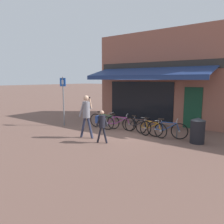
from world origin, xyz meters
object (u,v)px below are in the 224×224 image
bicycle_purple (118,123)px  bicycle_orange (150,128)px  litter_bin (197,130)px  bicycle_blue (167,130)px  bicycle_black (137,126)px  parking_sign (63,96)px  bicycle_green (104,121)px  pedestrian_adult (86,111)px  pedestrian_child (101,122)px

bicycle_purple → bicycle_orange: (1.72, 0.06, -0.02)m
litter_bin → bicycle_blue: bearing=-177.9°
bicycle_orange → bicycle_blue: bicycle_blue is taller
bicycle_black → parking_sign: (-4.03, -0.94, 1.24)m
parking_sign → bicycle_green: bearing=21.4°
bicycle_black → litter_bin: (2.72, 0.01, 0.16)m
litter_bin → pedestrian_adult: bearing=-153.0°
bicycle_blue → litter_bin: size_ratio=1.67×
bicycle_purple → parking_sign: bearing=171.5°
litter_bin → parking_sign: (-6.75, -0.95, 1.08)m
pedestrian_adult → pedestrian_child: pedestrian_adult is taller
bicycle_blue → bicycle_purple: bearing=168.5°
bicycle_purple → bicycle_blue: 2.48m
bicycle_green → parking_sign: bearing=-165.0°
bicycle_green → parking_sign: size_ratio=0.68×
bicycle_green → bicycle_blue: 3.38m
pedestrian_adult → pedestrian_child: 1.06m
bicycle_black → litter_bin: size_ratio=1.66×
pedestrian_adult → bicycle_purple: bearing=83.6°
bicycle_green → pedestrian_child: bearing=-59.6°
bicycle_black → pedestrian_adult: pedestrian_adult is taller
bicycle_orange → litter_bin: 2.01m
bicycle_green → bicycle_black: size_ratio=1.05×
pedestrian_adult → parking_sign: size_ratio=0.70×
bicycle_black → bicycle_blue: size_ratio=0.99×
bicycle_green → litter_bin: 4.62m
bicycle_orange → parking_sign: parking_sign is taller
bicycle_purple → litter_bin: 3.72m
bicycle_black → bicycle_green: bearing=-162.3°
pedestrian_adult → litter_bin: 4.56m
bicycle_orange → pedestrian_child: size_ratio=1.32×
bicycle_blue → bicycle_green: bearing=167.3°
bicycle_purple → parking_sign: parking_sign is taller
bicycle_orange → pedestrian_child: bearing=-104.9°
bicycle_blue → litter_bin: litter_bin is taller
pedestrian_adult → parking_sign: 2.97m
bicycle_blue → parking_sign: size_ratio=0.65×
bicycle_blue → litter_bin: bearing=-11.8°
bicycle_green → pedestrian_adult: pedestrian_adult is taller
bicycle_black → parking_sign: size_ratio=0.65×
bicycle_blue → pedestrian_adult: bearing=-158.1°
pedestrian_adult → parking_sign: (-2.73, 1.09, 0.44)m
pedestrian_child → parking_sign: parking_sign is taller
bicycle_green → parking_sign: parking_sign is taller
bicycle_orange → parking_sign: size_ratio=0.66×
bicycle_orange → pedestrian_adult: size_ratio=0.94×
bicycle_green → bicycle_black: (1.90, 0.10, -0.02)m
bicycle_orange → pedestrian_adult: (-2.02, -1.95, 0.80)m
bicycle_orange → pedestrian_adult: bearing=-125.2°
bicycle_black → pedestrian_adult: 2.54m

